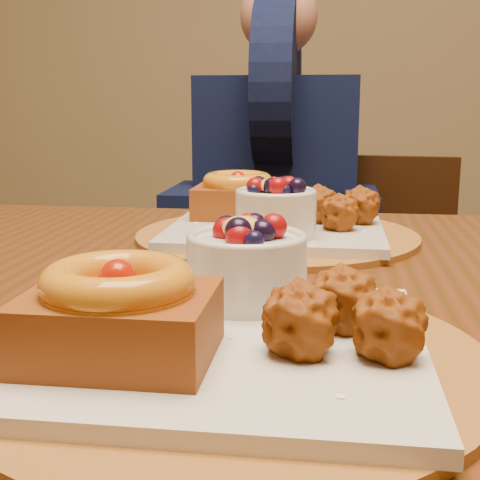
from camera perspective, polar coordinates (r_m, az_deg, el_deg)
name	(u,v)px	position (r m, az deg, el deg)	size (l,w,h in m)	color
dining_table	(258,352)	(0.72, 1.56, -9.50)	(1.60, 0.90, 0.76)	#3C230B
place_setting_near	(220,321)	(0.48, -1.68, -6.89)	(0.38, 0.38, 0.09)	brown
place_setting_far	(274,218)	(0.90, 2.90, 1.88)	(0.38, 0.38, 0.09)	brown
chair_far	(366,314)	(1.60, 10.70, -6.24)	(0.43, 0.43, 0.81)	black
diner	(277,151)	(1.63, 3.18, 7.63)	(0.47, 0.46, 0.77)	black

